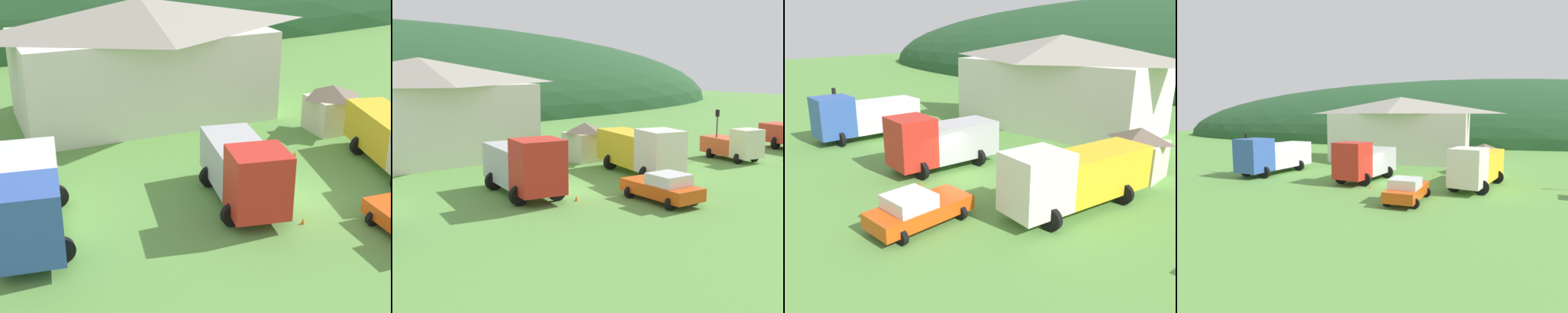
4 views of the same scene
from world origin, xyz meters
TOP-DOWN VIEW (x-y plane):
  - ground_plane at (0.00, 0.00)m, footprint 200.00×200.00m
  - forested_hill_backdrop at (0.00, 62.58)m, footprint 159.75×60.00m
  - depot_building at (-2.79, 14.96)m, footprint 17.59×9.15m
  - play_shed_cream at (7.32, 7.52)m, footprint 2.95×2.78m
  - box_truck_blue at (-12.33, 1.41)m, footprint 4.06×8.48m
  - crane_truck_red at (-2.52, 0.57)m, footprint 4.05×7.28m
  - heavy_rig_striped at (6.84, 0.75)m, footprint 4.25×8.58m
  - service_pickup_orange at (2.61, -5.40)m, footprint 2.61×4.91m
  - traffic_light_west at (-14.44, 0.26)m, footprint 0.20×0.32m
  - traffic_cone_near_pickup at (2.94, 4.66)m, footprint 0.36×0.36m
  - traffic_cone_mid_row at (-0.97, -2.26)m, footprint 0.36×0.36m

SIDE VIEW (x-z plane):
  - ground_plane at x=0.00m, z-range 0.00..0.00m
  - forested_hill_backdrop at x=0.00m, z-range -14.27..14.27m
  - traffic_cone_near_pickup at x=2.94m, z-range -0.32..0.32m
  - traffic_cone_mid_row at x=-0.97m, z-range -0.30..0.30m
  - service_pickup_orange at x=2.61m, z-range 0.00..1.66m
  - play_shed_cream at x=7.32m, z-range 0.05..3.03m
  - heavy_rig_striped at x=6.84m, z-range 0.10..3.44m
  - crane_truck_red at x=-2.52m, z-range 0.05..3.56m
  - box_truck_blue at x=-12.33m, z-range 0.08..3.65m
  - traffic_light_west at x=-14.44m, z-range 0.46..4.41m
  - depot_building at x=-2.79m, z-range 0.12..8.08m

